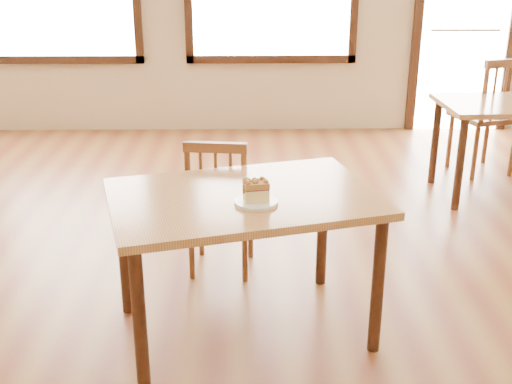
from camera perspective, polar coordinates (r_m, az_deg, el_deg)
ground at (r=3.32m, az=-1.38°, el=-13.02°), size 8.00×8.00×0.00m
entry_door at (r=7.13m, az=18.21°, el=14.68°), size 1.08×0.06×2.29m
cafe_table_main at (r=3.10m, az=-1.09°, el=-1.82°), size 1.44×1.15×0.75m
cafe_chair_main at (r=3.79m, az=-3.19°, el=-1.07°), size 0.43×0.43×0.87m
cafe_table_second at (r=5.32m, az=21.84°, el=6.27°), size 1.12×0.77×0.75m
cafe_chair_second at (r=5.82m, az=19.94°, el=6.45°), size 0.57×0.57×1.03m
plate at (r=2.95m, az=0.01°, el=-0.91°), size 0.20×0.20×0.02m
cake_slice at (r=2.92m, az=-0.01°, el=0.24°), size 0.13×0.10×0.11m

